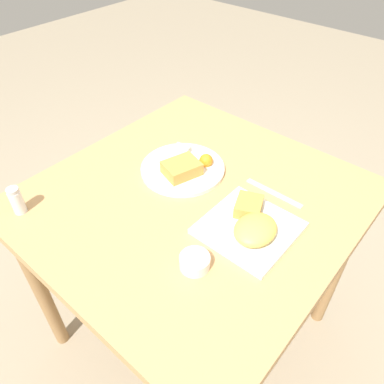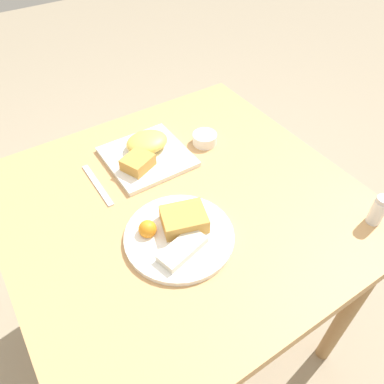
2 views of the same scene
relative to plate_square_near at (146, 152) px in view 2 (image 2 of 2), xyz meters
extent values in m
plane|color=gray|center=(0.01, 0.21, -0.79)|extent=(8.00, 8.00, 0.00)
cube|color=tan|center=(0.01, 0.21, -0.04)|extent=(0.91, 0.88, 0.04)
cylinder|color=#9F7649|center=(-0.39, -0.17, -0.42)|extent=(0.05, 0.05, 0.73)
cylinder|color=#9F7649|center=(0.40, -0.17, -0.42)|extent=(0.05, 0.05, 0.73)
cylinder|color=#9F7649|center=(-0.39, 0.59, -0.42)|extent=(0.05, 0.05, 0.73)
cube|color=white|center=(0.00, 0.01, -0.01)|extent=(0.23, 0.23, 0.01)
ellipsoid|color=#E5BC51|center=(-0.02, -0.02, 0.01)|extent=(0.13, 0.10, 0.04)
cube|color=gold|center=(0.05, 0.04, 0.01)|extent=(0.10, 0.10, 0.04)
cylinder|color=white|center=(0.08, 0.31, -0.01)|extent=(0.27, 0.27, 0.01)
cube|color=gold|center=(0.05, 0.29, 0.01)|extent=(0.13, 0.11, 0.04)
cube|color=beige|center=(0.10, 0.36, 0.00)|extent=(0.13, 0.08, 0.02)
sphere|color=orange|center=(0.14, 0.27, 0.01)|extent=(0.04, 0.04, 0.04)
cylinder|color=white|center=(-0.19, 0.04, 0.00)|extent=(0.07, 0.07, 0.03)
cylinder|color=#D1B775|center=(-0.19, 0.04, 0.01)|extent=(0.06, 0.06, 0.00)
cylinder|color=white|center=(-0.36, 0.53, 0.01)|extent=(0.03, 0.03, 0.07)
cylinder|color=white|center=(-0.36, 0.53, 0.00)|extent=(0.03, 0.03, 0.04)
cylinder|color=silver|center=(-0.36, 0.53, 0.06)|extent=(0.03, 0.03, 0.01)
cube|color=silver|center=(0.17, 0.03, -0.02)|extent=(0.02, 0.19, 0.00)
camera|label=1|loc=(-0.62, -0.32, 0.72)|focal=35.00mm
camera|label=2|loc=(0.35, 0.80, 0.70)|focal=35.00mm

